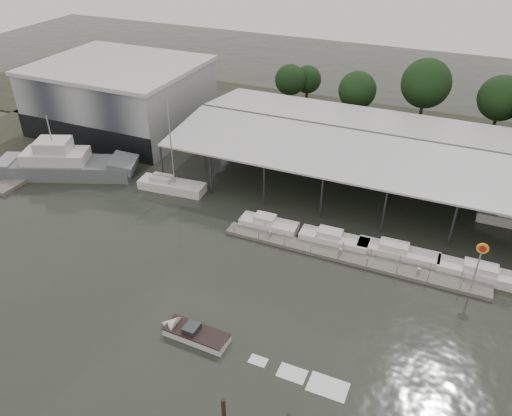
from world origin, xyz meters
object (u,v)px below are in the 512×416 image
at_px(grey_trawler, 66,165).
at_px(speedboat_underway, 191,333).
at_px(shell_fuel_sign, 480,258).
at_px(white_sailboat, 171,185).

height_order(grey_trawler, speedboat_underway, grey_trawler).
bearing_deg(speedboat_underway, shell_fuel_sign, -141.93).
height_order(shell_fuel_sign, speedboat_underway, shell_fuel_sign).
distance_m(grey_trawler, speedboat_underway, 35.70).
bearing_deg(shell_fuel_sign, speedboat_underway, -143.62).
distance_m(shell_fuel_sign, speedboat_underway, 27.30).
height_order(white_sailboat, speedboat_underway, white_sailboat).
bearing_deg(speedboat_underway, grey_trawler, -30.44).
distance_m(white_sailboat, speedboat_underway, 25.98).
xyz_separation_m(grey_trawler, speedboat_underway, (30.22, -18.97, -1.19)).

